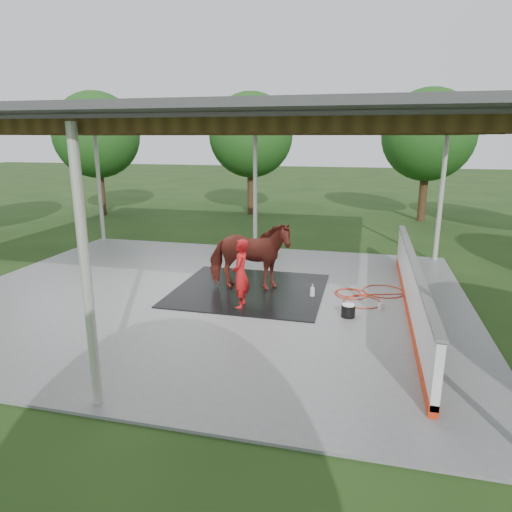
% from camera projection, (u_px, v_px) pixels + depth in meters
% --- Properties ---
extents(ground, '(100.00, 100.00, 0.00)m').
position_uv_depth(ground, '(209.00, 297.00, 10.94)').
color(ground, '#1E3814').
extents(concrete_slab, '(12.00, 10.00, 0.05)m').
position_uv_depth(concrete_slab, '(209.00, 296.00, 10.93)').
color(concrete_slab, slate).
rests_on(concrete_slab, ground).
extents(pavilion_structure, '(12.60, 10.60, 4.05)m').
position_uv_depth(pavilion_structure, '(204.00, 125.00, 9.93)').
color(pavilion_structure, beige).
rests_on(pavilion_structure, ground).
extents(dasher_board, '(0.16, 8.00, 1.15)m').
position_uv_depth(dasher_board, '(412.00, 288.00, 9.73)').
color(dasher_board, red).
rests_on(dasher_board, concrete_slab).
extents(tree_belt, '(28.00, 28.00, 5.80)m').
position_uv_depth(tree_belt, '(229.00, 134.00, 10.75)').
color(tree_belt, '#382314').
rests_on(tree_belt, ground).
extents(rubber_mat, '(3.60, 3.38, 0.03)m').
position_uv_depth(rubber_mat, '(249.00, 290.00, 11.23)').
color(rubber_mat, black).
rests_on(rubber_mat, concrete_slab).
extents(horse, '(2.12, 1.19, 1.70)m').
position_uv_depth(horse, '(249.00, 256.00, 11.02)').
color(horse, maroon).
rests_on(horse, rubber_mat).
extents(handler, '(0.41, 0.59, 1.54)m').
position_uv_depth(handler, '(241.00, 274.00, 9.94)').
color(handler, red).
rests_on(handler, concrete_slab).
extents(wash_bucket, '(0.29, 0.29, 0.27)m').
position_uv_depth(wash_bucket, '(348.00, 310.00, 9.56)').
color(wash_bucket, black).
rests_on(wash_bucket, concrete_slab).
extents(soap_bottle_a, '(0.15, 0.15, 0.31)m').
position_uv_depth(soap_bottle_a, '(312.00, 291.00, 10.74)').
color(soap_bottle_a, silver).
rests_on(soap_bottle_a, concrete_slab).
extents(soap_bottle_b, '(0.14, 0.14, 0.22)m').
position_uv_depth(soap_bottle_b, '(381.00, 305.00, 9.98)').
color(soap_bottle_b, '#338CD8').
rests_on(soap_bottle_b, concrete_slab).
extents(hose_coil, '(1.66, 1.81, 0.02)m').
position_uv_depth(hose_coil, '(366.00, 295.00, 10.88)').
color(hose_coil, '#B6250D').
rests_on(hose_coil, concrete_slab).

